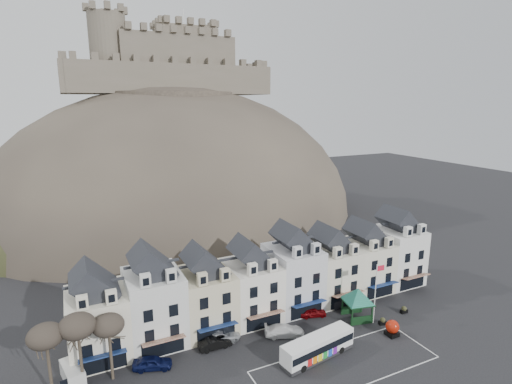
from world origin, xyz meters
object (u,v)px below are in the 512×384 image
at_px(red_buoy, 392,328).
at_px(car_black, 215,343).
at_px(car_charcoal, 344,303).
at_px(white_van, 73,373).
at_px(bus, 318,346).
at_px(bus_shelter, 358,295).
at_px(flagpole, 376,290).
at_px(car_white, 284,330).
at_px(car_maroon, 312,312).
at_px(car_navy, 152,363).
at_px(car_silver, 221,336).

height_order(red_buoy, car_black, red_buoy).
xyz_separation_m(red_buoy, car_charcoal, (-1.23, 8.59, -0.38)).
height_order(car_black, car_charcoal, car_charcoal).
bearing_deg(white_van, bus, -29.40).
relative_size(bus_shelter, flagpole, 0.82).
distance_m(bus, red_buoy, 11.51).
height_order(car_white, car_maroon, car_white).
bearing_deg(bus, flagpole, 5.90).
height_order(flagpole, car_navy, flagpole).
relative_size(red_buoy, car_black, 0.52).
relative_size(bus_shelter, car_black, 1.73).
height_order(car_white, car_charcoal, car_white).
relative_size(car_black, car_charcoal, 0.94).
bearing_deg(car_navy, car_silver, -60.45).
distance_m(bus, car_navy, 19.51).
distance_m(bus_shelter, white_van, 36.95).
height_order(flagpole, car_white, flagpole).
xyz_separation_m(bus_shelter, white_van, (-36.71, 3.27, -2.69)).
height_order(bus, car_silver, bus).
distance_m(bus, bus_shelter, 11.33).
relative_size(car_navy, car_charcoal, 1.01).
bearing_deg(bus, car_black, 137.16).
height_order(car_navy, car_charcoal, car_navy).
relative_size(bus, car_charcoal, 2.29).
xyz_separation_m(red_buoy, car_navy, (-29.87, 6.90, -0.34)).
distance_m(car_black, car_silver, 1.63).
height_order(red_buoy, flagpole, flagpole).
bearing_deg(car_black, bus, -124.02).
bearing_deg(car_maroon, bus_shelter, -105.34).
relative_size(car_white, car_maroon, 1.32).
relative_size(bus_shelter, car_white, 1.38).
xyz_separation_m(white_van, car_black, (16.18, -1.10, -0.27)).
bearing_deg(car_black, bus_shelter, -96.12).
bearing_deg(car_charcoal, flagpole, -143.87).
relative_size(car_navy, car_white, 0.85).
xyz_separation_m(bus_shelter, car_black, (-20.53, 2.17, -2.95)).
bearing_deg(bus, red_buoy, -10.88).
bearing_deg(car_black, white_van, 86.03).
xyz_separation_m(car_maroon, car_charcoal, (5.56, 0.00, 0.06)).
distance_m(car_navy, car_black, 7.86).
bearing_deg(car_white, car_navy, 108.59).
height_order(car_silver, car_maroon, car_silver).
height_order(bus, car_black, bus).
xyz_separation_m(car_silver, car_charcoal, (19.60, 0.00, 0.02)).
relative_size(white_van, car_silver, 0.89).
bearing_deg(red_buoy, white_van, 167.33).
height_order(red_buoy, car_navy, red_buoy).
bearing_deg(car_charcoal, car_black, 115.79).
xyz_separation_m(bus_shelter, car_silver, (-19.33, 3.27, -2.93)).
distance_m(red_buoy, car_maroon, 10.96).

